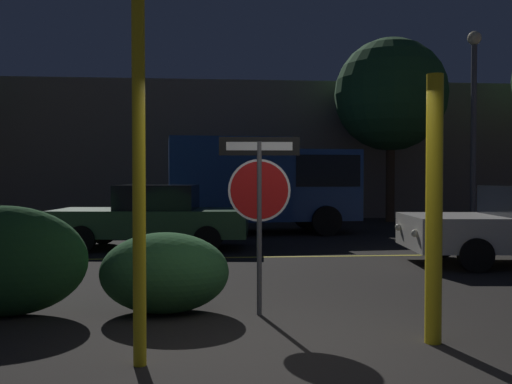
{
  "coord_description": "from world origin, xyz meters",
  "views": [
    {
      "loc": [
        -0.9,
        -5.15,
        1.65
      ],
      "look_at": [
        -0.09,
        4.16,
        1.4
      ],
      "focal_mm": 40.0,
      "sensor_mm": 36.0,
      "label": 1
    }
  ],
  "objects": [
    {
      "name": "road_center_stripe",
      "position": [
        0.0,
        6.44,
        0.0
      ],
      "size": [
        42.42,
        0.12,
        0.01
      ],
      "primitive_type": "cube",
      "color": "gold",
      "rests_on": "ground_plane"
    },
    {
      "name": "stop_sign",
      "position": [
        -0.28,
        1.6,
        1.51
      ],
      "size": [
        0.96,
        0.09,
        2.13
      ],
      "rotation": [
        0.0,
        0.0,
        -0.06
      ],
      "color": "#4C4C51",
      "rests_on": "ground_plane"
    },
    {
      "name": "tree_2",
      "position": [
        5.8,
        15.2,
        4.63
      ],
      "size": [
        4.09,
        4.09,
        6.69
      ],
      "color": "#422D1E",
      "rests_on": "ground_plane"
    },
    {
      "name": "delivery_truck",
      "position": [
        0.81,
        11.45,
        1.53
      ],
      "size": [
        5.57,
        2.75,
        2.75
      ],
      "rotation": [
        0.0,
        0.0,
        -1.5
      ],
      "color": "navy",
      "rests_on": "ground_plane"
    },
    {
      "name": "yellow_pole_right",
      "position": [
        1.34,
        0.3,
        1.33
      ],
      "size": [
        0.16,
        0.16,
        2.66
      ],
      "primitive_type": "cylinder",
      "color": "yellow",
      "rests_on": "ground_plane"
    },
    {
      "name": "building_backdrop",
      "position": [
        -2.05,
        18.98,
        2.71
      ],
      "size": [
        31.88,
        3.83,
        5.43
      ],
      "primitive_type": "cube",
      "color": "#7A6B5B",
      "rests_on": "ground_plane"
    },
    {
      "name": "ground_plane",
      "position": [
        0.0,
        0.0,
        0.0
      ],
      "size": [
        260.0,
        260.0,
        0.0
      ],
      "primitive_type": "plane",
      "color": "black"
    },
    {
      "name": "passing_car_2",
      "position": [
        -2.13,
        8.07,
        0.72
      ],
      "size": [
        4.6,
        2.22,
        1.46
      ],
      "rotation": [
        0.0,
        0.0,
        1.47
      ],
      "color": "#335B38",
      "rests_on": "ground_plane"
    },
    {
      "name": "yellow_pole_left",
      "position": [
        -1.49,
        -0.13,
        1.68
      ],
      "size": [
        0.12,
        0.12,
        3.37
      ],
      "primitive_type": "cylinder",
      "color": "yellow",
      "rests_on": "ground_plane"
    },
    {
      "name": "street_lamp",
      "position": [
        6.93,
        11.03,
        3.69
      ],
      "size": [
        0.4,
        0.4,
        5.92
      ],
      "color": "#4C4C51",
      "rests_on": "ground_plane"
    },
    {
      "name": "hedge_bush_2",
      "position": [
        -1.41,
        1.79,
        0.49
      ],
      "size": [
        1.56,
        1.07,
        0.98
      ],
      "primitive_type": "ellipsoid",
      "color": "#285B2D",
      "rests_on": "ground_plane"
    },
    {
      "name": "hedge_bush_1",
      "position": [
        -3.3,
        1.79,
        0.66
      ],
      "size": [
        1.97,
        0.89,
        1.31
      ],
      "primitive_type": "ellipsoid",
      "color": "#1E4C23",
      "rests_on": "ground_plane"
    }
  ]
}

